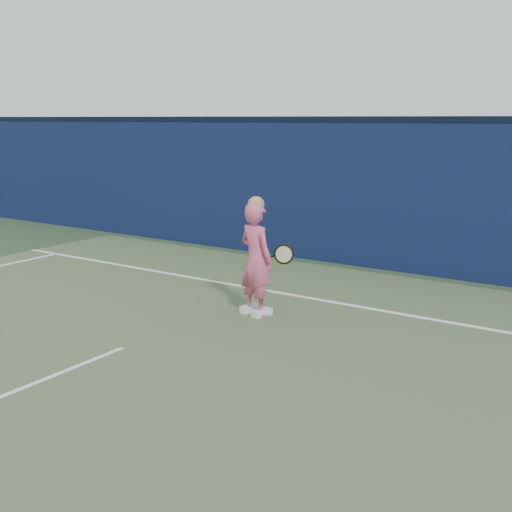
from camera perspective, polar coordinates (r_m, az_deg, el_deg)
The scene contains 6 objects.
ground at distance 6.91m, azimuth -17.81°, elevation -10.29°, with size 80.00×80.00×0.00m, color #2D4329.
backstop_wall at distance 11.65m, azimuth 7.60°, elevation 5.55°, with size 24.00×0.40×2.50m, color #0D1C3A.
wall_cap at distance 11.57m, azimuth 7.79°, elevation 11.96°, with size 24.00×0.42×0.10m, color black.
player at distance 8.41m, azimuth 0.00°, elevation -0.25°, with size 0.62×0.49×1.59m.
racket at distance 8.74m, azimuth 2.34°, elevation 0.13°, with size 0.53×0.14×0.28m.
court_lines at distance 6.72m, azimuth -20.04°, elevation -10.97°, with size 11.00×12.04×0.01m.
Camera 1 is at (5.10, -3.89, 2.57)m, focal length 45.00 mm.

